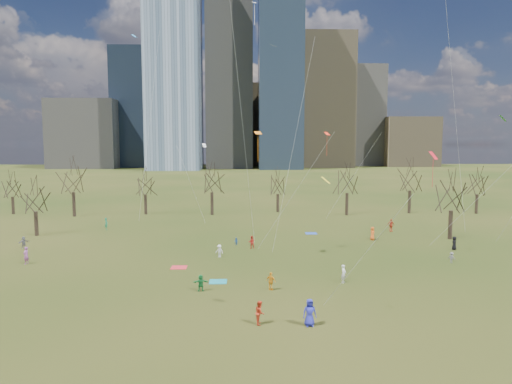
{
  "coord_description": "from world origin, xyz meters",
  "views": [
    {
      "loc": [
        -1.63,
        -40.84,
        12.51
      ],
      "look_at": [
        0.0,
        12.0,
        7.0
      ],
      "focal_mm": 32.0,
      "sensor_mm": 36.0,
      "label": 1
    }
  ],
  "objects_px": {
    "blanket_navy": "(311,233)",
    "person_1": "(344,274)",
    "blanket_crimson": "(179,267)",
    "person_0": "(310,313)",
    "blanket_teal": "(218,282)",
    "person_4": "(271,281)",
    "person_2": "(260,312)"
  },
  "relations": [
    {
      "from": "blanket_teal",
      "to": "person_0",
      "type": "xyz_separation_m",
      "value": [
        6.86,
        -10.45,
        0.95
      ]
    },
    {
      "from": "blanket_crimson",
      "to": "person_2",
      "type": "distance_m",
      "value": 16.85
    },
    {
      "from": "blanket_teal",
      "to": "person_0",
      "type": "bearing_deg",
      "value": -56.71
    },
    {
      "from": "blanket_navy",
      "to": "person_1",
      "type": "distance_m",
      "value": 23.12
    },
    {
      "from": "person_0",
      "to": "blanket_navy",
      "type": "bearing_deg",
      "value": 76.26
    },
    {
      "from": "person_1",
      "to": "person_0",
      "type": "bearing_deg",
      "value": -171.75
    },
    {
      "from": "blanket_crimson",
      "to": "person_4",
      "type": "bearing_deg",
      "value": -40.02
    },
    {
      "from": "blanket_teal",
      "to": "person_4",
      "type": "bearing_deg",
      "value": -28.59
    },
    {
      "from": "person_0",
      "to": "person_4",
      "type": "distance_m",
      "value": 8.19
    },
    {
      "from": "blanket_navy",
      "to": "person_1",
      "type": "bearing_deg",
      "value": -91.35
    },
    {
      "from": "blanket_crimson",
      "to": "blanket_navy",
      "type": "bearing_deg",
      "value": 47.17
    },
    {
      "from": "person_0",
      "to": "person_2",
      "type": "distance_m",
      "value": 3.45
    },
    {
      "from": "blanket_teal",
      "to": "blanket_navy",
      "type": "height_order",
      "value": "same"
    },
    {
      "from": "blanket_navy",
      "to": "blanket_crimson",
      "type": "distance_m",
      "value": 23.86
    },
    {
      "from": "blanket_navy",
      "to": "blanket_crimson",
      "type": "bearing_deg",
      "value": -132.83
    },
    {
      "from": "blanket_teal",
      "to": "blanket_navy",
      "type": "bearing_deg",
      "value": 61.94
    },
    {
      "from": "blanket_teal",
      "to": "person_0",
      "type": "relative_size",
      "value": 0.83
    },
    {
      "from": "blanket_teal",
      "to": "person_1",
      "type": "xyz_separation_m",
      "value": [
        11.43,
        -0.65,
        0.82
      ]
    },
    {
      "from": "person_1",
      "to": "person_2",
      "type": "xyz_separation_m",
      "value": [
        -7.98,
        -9.36,
        0.0
      ]
    },
    {
      "from": "person_4",
      "to": "blanket_teal",
      "type": "bearing_deg",
      "value": 5.84
    },
    {
      "from": "blanket_navy",
      "to": "person_4",
      "type": "xyz_separation_m",
      "value": [
        -7.28,
        -25.01,
        0.77
      ]
    },
    {
      "from": "blanket_teal",
      "to": "person_4",
      "type": "height_order",
      "value": "person_4"
    },
    {
      "from": "blanket_teal",
      "to": "person_0",
      "type": "distance_m",
      "value": 12.54
    },
    {
      "from": "blanket_crimson",
      "to": "person_2",
      "type": "relative_size",
      "value": 0.96
    },
    {
      "from": "blanket_teal",
      "to": "person_1",
      "type": "height_order",
      "value": "person_1"
    },
    {
      "from": "person_0",
      "to": "person_4",
      "type": "bearing_deg",
      "value": 100.46
    },
    {
      "from": "blanket_navy",
      "to": "person_4",
      "type": "relative_size",
      "value": 1.01
    },
    {
      "from": "person_0",
      "to": "person_1",
      "type": "relative_size",
      "value": 1.15
    },
    {
      "from": "blanket_crimson",
      "to": "person_4",
      "type": "xyz_separation_m",
      "value": [
        8.94,
        -7.51,
        0.77
      ]
    },
    {
      "from": "blanket_teal",
      "to": "blanket_crimson",
      "type": "height_order",
      "value": "same"
    },
    {
      "from": "person_0",
      "to": "person_2",
      "type": "bearing_deg",
      "value": 167.77
    },
    {
      "from": "person_0",
      "to": "person_1",
      "type": "height_order",
      "value": "person_0"
    }
  ]
}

